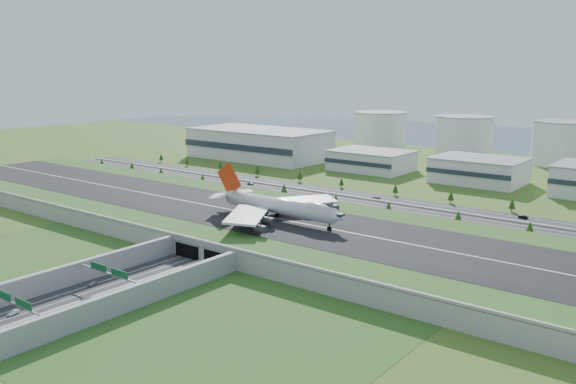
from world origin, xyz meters
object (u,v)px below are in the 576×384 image
Objects in this scene: boeing_747 at (278,206)px; car_4 at (250,184)px; fuel_tank_a at (380,130)px; car_2 at (192,277)px; car_3 at (9,342)px; car_5 at (523,217)px; car_1 at (14,313)px; car_0 at (92,283)px; car_7 at (376,197)px.

boeing_747 is 130.59m from car_4.
fuel_tank_a is 10.45× the size of car_2.
car_5 is (70.34, 243.11, 0.12)m from car_3.
boeing_747 is 137.98m from car_3.
fuel_tank_a is 400.39m from car_2.
fuel_tank_a is 287.86m from car_5.
car_2 is (11.51, -66.41, -14.13)m from boeing_747.
boeing_747 reaches higher than car_1.
car_1 is at bearing -92.06° from boeing_747.
fuel_tank_a is 9.90× the size of car_5.
car_2 is at bearing -14.37° from car_5.
fuel_tank_a is 10.54× the size of car_4.
car_0 is at bearing 83.81° from car_1.
car_1 is (111.65, -436.15, -16.72)m from fuel_tank_a.
boeing_747 reaches higher than car_0.
car_7 reaches higher than car_1.
car_4 reaches higher than car_0.
boeing_747 is (120.87, -311.10, -2.59)m from fuel_tank_a.
car_0 is 0.88× the size of car_3.
car_5 reaches higher than car_7.
car_5 is (201.54, -204.86, -16.55)m from fuel_tank_a.
car_1 is at bearing -49.19° from car_3.
boeing_747 is 68.86m from car_2.
car_1 is at bearing -75.64° from fuel_tank_a.
car_7 is (88.67, 15.04, -0.01)m from car_4.
car_5 is (89.90, 231.29, 0.17)m from car_1.
boeing_747 is at bearing -103.72° from car_3.
car_4 reaches higher than car_1.
car_0 is 220.16m from car_5.
car_4 reaches higher than car_7.
car_1 is at bearing 53.70° from car_2.
car_0 is at bearing -163.85° from car_4.
car_1 is 22.85m from car_3.
fuel_tank_a is 12.40× the size of car_1.
car_1 is (3.23, -31.79, -0.07)m from car_0.
car_1 is 62.20m from car_2.
car_2 is 0.87× the size of car_7.
car_0 reaches higher than car_1.
car_1 is at bearing -166.39° from car_4.
car_3 is at bearing -8.67° from car_5.
car_4 is (-95.10, 88.40, -13.99)m from boeing_747.
car_4 is at bearing -76.74° from car_5.
car_4 is at bearing -83.40° from fuel_tank_a.
car_2 is (23.96, 26.85, -0.07)m from car_0.
car_5 is at bearing 47.29° from car_0.
car_2 is 70.48m from car_3.
car_3 is at bearing 72.21° from car_2.
boeing_747 is 19.70× the size of car_1.
car_0 is at bearing -7.93° from car_7.
boeing_747 is 16.20× the size of car_3.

